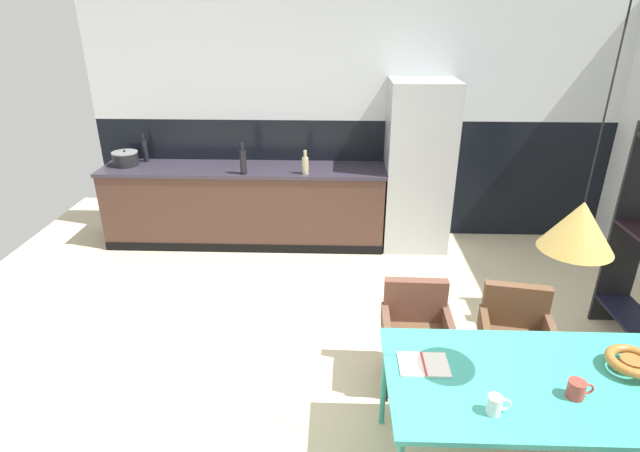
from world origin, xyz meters
TOP-DOWN VIEW (x-y plane):
  - ground_plane at (0.00, 0.00)m, footprint 7.83×7.83m
  - back_wall_splashback_dark at (0.00, 2.90)m, footprint 6.03×0.12m
  - back_wall_panel_upper at (0.00, 2.90)m, footprint 6.03×0.12m
  - kitchen_counter at (-1.29, 2.54)m, footprint 3.18×0.63m
  - refrigerator_column at (0.67, 2.54)m, footprint 0.71×0.60m
  - dining_table at (0.87, -0.65)m, footprint 1.64×0.89m
  - armchair_corner_seat at (1.05, 0.17)m, footprint 0.55×0.54m
  - armchair_by_stool at (0.35, 0.21)m, footprint 0.50×0.48m
  - fruit_bowl at (1.39, -0.56)m, footprint 0.27×0.27m
  - open_book at (0.27, -0.56)m, footprint 0.28×0.21m
  - mug_white_ceramic at (1.01, -0.78)m, footprint 0.13×0.09m
  - mug_dark_espresso at (0.56, -0.90)m, footprint 0.12×0.07m
  - cooking_pot at (-2.62, 2.57)m, footprint 0.29×0.29m
  - bottle_oil_tall at (-0.57, 2.33)m, footprint 0.07×0.07m
  - bottle_wine_green at (-2.45, 2.74)m, footprint 0.06×0.06m
  - bottle_spice_small at (-1.23, 2.31)m, footprint 0.07×0.07m
  - pendant_lamp_over_table_near at (0.87, -0.70)m, footprint 0.33×0.33m

SIDE VIEW (x-z plane):
  - ground_plane at x=0.00m, z-range 0.00..0.00m
  - kitchen_counter at x=-1.29m, z-range 0.00..0.91m
  - armchair_corner_seat at x=1.05m, z-range 0.11..0.87m
  - armchair_by_stool at x=0.35m, z-range 0.11..0.87m
  - dining_table at x=0.87m, z-range 0.32..1.06m
  - back_wall_splashback_dark at x=0.00m, z-range 0.00..1.38m
  - open_book at x=0.27m, z-range 0.73..0.75m
  - mug_white_ceramic at x=1.01m, z-range 0.73..0.83m
  - mug_dark_espresso at x=0.56m, z-range 0.73..0.83m
  - fruit_bowl at x=1.39m, z-range 0.75..0.84m
  - refrigerator_column at x=0.67m, z-range 0.00..1.87m
  - cooking_pot at x=-2.62m, z-range 0.90..1.08m
  - bottle_oil_tall at x=-0.57m, z-range 0.89..1.14m
  - bottle_wine_green at x=-2.45m, z-range 0.88..1.21m
  - bottle_spice_small at x=-1.23m, z-range 0.88..1.22m
  - pendant_lamp_over_table_near at x=0.87m, z-range 1.06..2.25m
  - back_wall_panel_upper at x=0.00m, z-range 1.38..2.77m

